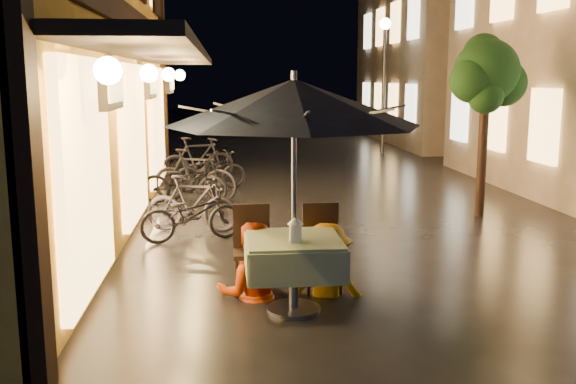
{
  "coord_description": "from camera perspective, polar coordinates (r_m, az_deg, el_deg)",
  "views": [
    {
      "loc": [
        -2.02,
        -6.14,
        2.39
      ],
      "look_at": [
        -1.34,
        0.78,
        1.15
      ],
      "focal_mm": 40.0,
      "sensor_mm": 36.0,
      "label": 1
    }
  ],
  "objects": [
    {
      "name": "ground",
      "position": [
        6.89,
        12.03,
        -10.42
      ],
      "size": [
        90.0,
        90.0,
        0.0
      ],
      "primitive_type": "plane",
      "color": "black",
      "rests_on": "ground"
    },
    {
      "name": "east_building_far",
      "position": [
        25.97,
        16.28,
        12.51
      ],
      "size": [
        7.3,
        10.3,
        7.3
      ],
      "color": "#C3AC9A",
      "rests_on": "ground"
    },
    {
      "name": "street_tree",
      "position": [
        11.53,
        17.27,
        9.81
      ],
      "size": [
        1.43,
        1.2,
        3.15
      ],
      "color": "black",
      "rests_on": "ground"
    },
    {
      "name": "streetlamp_far",
      "position": [
        20.76,
        8.56,
        11.45
      ],
      "size": [
        0.36,
        0.36,
        4.23
      ],
      "color": "#59595E",
      "rests_on": "ground"
    },
    {
      "name": "cafe_table",
      "position": [
        6.61,
        0.51,
        -5.73
      ],
      "size": [
        0.99,
        0.99,
        0.78
      ],
      "color": "#59595E",
      "rests_on": "ground"
    },
    {
      "name": "patio_umbrella",
      "position": [
        6.36,
        0.53,
        7.93
      ],
      "size": [
        2.57,
        2.57,
        2.46
      ],
      "color": "#59595E",
      "rests_on": "ground"
    },
    {
      "name": "cafe_chair_left",
      "position": [
        7.3,
        -3.24,
        -4.6
      ],
      "size": [
        0.42,
        0.42,
        0.97
      ],
      "color": "black",
      "rests_on": "ground"
    },
    {
      "name": "cafe_chair_right",
      "position": [
        7.37,
        3.0,
        -4.45
      ],
      "size": [
        0.42,
        0.42,
        0.97
      ],
      "color": "black",
      "rests_on": "ground"
    },
    {
      "name": "table_lantern",
      "position": [
        6.38,
        0.66,
        -3.23
      ],
      "size": [
        0.16,
        0.16,
        0.25
      ],
      "color": "white",
      "rests_on": "cafe_table"
    },
    {
      "name": "person_orange",
      "position": [
        7.04,
        -3.31,
        -2.85
      ],
      "size": [
        0.8,
        0.63,
        1.63
      ],
      "primitive_type": "imported",
      "rotation": [
        0.0,
        0.0,
        3.16
      ],
      "color": "#BC3405",
      "rests_on": "ground"
    },
    {
      "name": "person_yellow",
      "position": [
        7.11,
        3.51,
        -2.99
      ],
      "size": [
        1.12,
        0.81,
        1.56
      ],
      "primitive_type": "imported",
      "rotation": [
        0.0,
        0.0,
        2.89
      ],
      "color": "#CE8200",
      "rests_on": "ground"
    },
    {
      "name": "bicycle_0",
      "position": [
        9.57,
        -8.54,
        -1.98
      ],
      "size": [
        1.62,
        0.92,
        0.81
      ],
      "primitive_type": "imported",
      "rotation": [
        0.0,
        0.0,
        1.83
      ],
      "color": "black",
      "rests_on": "ground"
    },
    {
      "name": "bicycle_1",
      "position": [
        10.14,
        -8.48,
        -1.04
      ],
      "size": [
        1.55,
        0.75,
        0.9
      ],
      "primitive_type": "imported",
      "rotation": [
        0.0,
        0.0,
        1.34
      ],
      "color": "black",
      "rests_on": "ground"
    },
    {
      "name": "bicycle_2",
      "position": [
        12.42,
        -9.22,
        0.93
      ],
      "size": [
        1.73,
        0.8,
        0.87
      ],
      "primitive_type": "imported",
      "rotation": [
        0.0,
        0.0,
        1.43
      ],
      "color": "black",
      "rests_on": "ground"
    },
    {
      "name": "bicycle_3",
      "position": [
        12.6,
        -8.29,
        1.45
      ],
      "size": [
        1.79,
        1.02,
        1.04
      ],
      "primitive_type": "imported",
      "rotation": [
        0.0,
        0.0,
        1.24
      ],
      "color": "black",
      "rests_on": "ground"
    },
    {
      "name": "bicycle_4",
      "position": [
        13.85,
        -6.9,
        1.87
      ],
      "size": [
        1.7,
        1.16,
        0.85
      ],
      "primitive_type": "imported",
      "rotation": [
        0.0,
        0.0,
        1.98
      ],
      "color": "black",
      "rests_on": "ground"
    },
    {
      "name": "bicycle_5",
      "position": [
        14.84,
        -8.01,
        2.83
      ],
      "size": [
        1.84,
        1.17,
        1.07
      ],
      "primitive_type": "imported",
      "rotation": [
        0.0,
        0.0,
        1.98
      ],
      "color": "black",
      "rests_on": "ground"
    }
  ]
}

